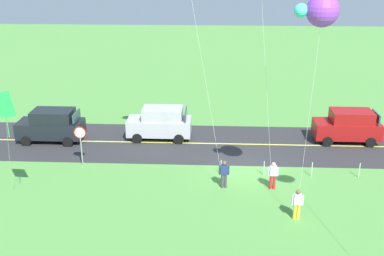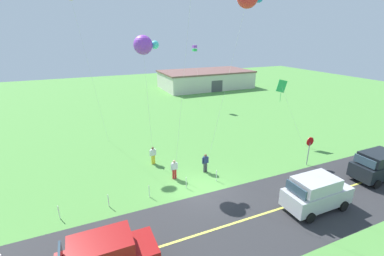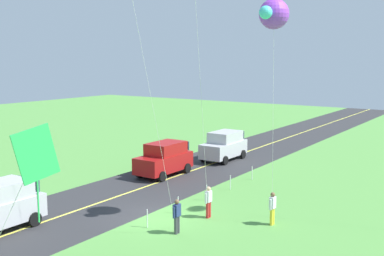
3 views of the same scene
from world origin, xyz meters
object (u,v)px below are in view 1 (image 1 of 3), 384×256
at_px(kite_orange_near, 5,107).
at_px(car_parked_east_near, 51,125).
at_px(car_suv_foreground, 160,123).
at_px(person_adult_companion, 273,175).
at_px(kite_yellow_high, 321,11).
at_px(car_parked_west_near, 348,126).
at_px(person_child_watcher, 297,203).
at_px(person_adult_near, 224,173).
at_px(stop_sign, 80,138).

bearing_deg(kite_orange_near, car_parked_east_near, -80.70).
xyz_separation_m(car_suv_foreground, person_adult_companion, (-6.99, 7.16, -0.29)).
bearing_deg(kite_orange_near, kite_yellow_high, -177.73).
bearing_deg(car_parked_west_near, person_child_watcher, 63.69).
bearing_deg(person_adult_companion, person_adult_near, -50.68).
xyz_separation_m(car_parked_east_near, car_parked_west_near, (-20.31, -0.87, 0.00)).
bearing_deg(car_parked_west_near, kite_orange_near, 29.30).
bearing_deg(car_suv_foreground, kite_orange_near, 60.85).
distance_m(stop_sign, person_adult_near, 8.97).
relative_size(person_adult_near, person_child_watcher, 1.00).
distance_m(car_suv_foreground, person_adult_companion, 10.01).
height_order(car_parked_east_near, person_child_watcher, car_parked_east_near).
bearing_deg(car_parked_east_near, person_adult_near, 151.76).
height_order(kite_yellow_high, kite_orange_near, kite_yellow_high).
bearing_deg(kite_yellow_high, stop_sign, -22.74).
xyz_separation_m(car_parked_west_near, kite_yellow_high, (4.77, 9.96, 8.77)).
bearing_deg(person_child_watcher, person_adult_near, -89.55).
bearing_deg(car_suv_foreground, person_adult_companion, 134.29).
bearing_deg(stop_sign, person_child_watcher, 155.40).
bearing_deg(kite_orange_near, person_adult_near, -161.82).
bearing_deg(car_parked_west_near, person_adult_near, 39.93).
distance_m(stop_sign, kite_yellow_high, 15.71).
xyz_separation_m(person_adult_companion, kite_orange_near, (12.83, 3.31, 4.78)).
bearing_deg(stop_sign, kite_orange_near, 74.73).
height_order(person_adult_near, person_child_watcher, same).
height_order(car_parked_west_near, person_adult_near, car_parked_west_near).
bearing_deg(person_child_watcher, kite_yellow_high, 178.06).
distance_m(car_parked_west_near, person_adult_companion, 9.32).
bearing_deg(person_child_watcher, kite_orange_near, -46.88).
relative_size(stop_sign, kite_orange_near, 0.40).
relative_size(car_suv_foreground, stop_sign, 1.72).
bearing_deg(stop_sign, person_adult_companion, 167.76).
distance_m(stop_sign, kite_orange_near, 7.09).
height_order(car_parked_east_near, kite_yellow_high, kite_yellow_high).
height_order(car_parked_east_near, kite_orange_near, kite_orange_near).
distance_m(car_suv_foreground, car_parked_east_near, 7.46).
relative_size(car_parked_east_near, person_adult_near, 2.75).
xyz_separation_m(person_adult_near, kite_orange_near, (10.16, 3.33, 4.78)).
height_order(person_adult_companion, kite_orange_near, kite_orange_near).
xyz_separation_m(stop_sign, person_adult_companion, (-11.26, 2.44, -0.94)).
distance_m(car_suv_foreground, person_child_watcher, 12.89).
xyz_separation_m(car_parked_west_near, kite_orange_near, (18.73, 10.51, 4.49)).
xyz_separation_m(car_parked_west_near, person_adult_companion, (5.90, 7.20, -0.29)).
distance_m(car_suv_foreground, car_parked_west_near, 12.89).
relative_size(car_suv_foreground, kite_orange_near, 0.68).
bearing_deg(person_adult_near, person_adult_companion, 88.92).
distance_m(car_parked_east_near, stop_sign, 5.04).
relative_size(car_parked_east_near, car_parked_west_near, 1.00).
relative_size(car_parked_west_near, person_adult_near, 2.75).
distance_m(car_suv_foreground, stop_sign, 6.40).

